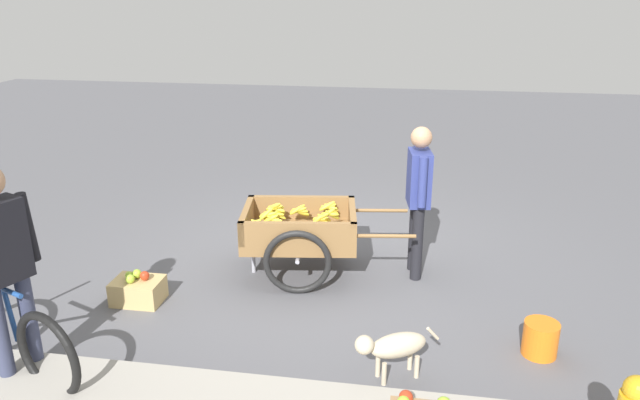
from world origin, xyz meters
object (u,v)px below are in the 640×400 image
(plastic_bucket, at_px, (540,339))
(dog, at_px, (393,346))
(vendor_person, at_px, (418,190))
(bicycle, at_px, (5,332))
(cyclist_person, at_px, (2,258))
(mixed_fruit_crate, at_px, (138,290))
(fruit_cart, at_px, (300,232))

(plastic_bucket, bearing_deg, dog, 23.81)
(vendor_person, height_order, bicycle, vendor_person)
(vendor_person, bearing_deg, cyclist_person, 38.58)
(bicycle, xyz_separation_m, dog, (-2.81, -0.40, -0.08))
(bicycle, xyz_separation_m, plastic_bucket, (-3.93, -0.90, -0.21))
(vendor_person, height_order, plastic_bucket, vendor_person)
(cyclist_person, relative_size, plastic_bucket, 5.95)
(mixed_fruit_crate, bearing_deg, vendor_person, -158.16)
(dog, height_order, mixed_fruit_crate, dog)
(bicycle, bearing_deg, plastic_bucket, -167.11)
(vendor_person, bearing_deg, plastic_bucket, 128.00)
(fruit_cart, distance_m, dog, 1.91)
(bicycle, xyz_separation_m, mixed_fruit_crate, (-0.45, -1.18, -0.23))
(dog, xyz_separation_m, mixed_fruit_crate, (2.35, -0.77, -0.15))
(fruit_cart, bearing_deg, bicycle, 48.24)
(vendor_person, height_order, dog, vendor_person)
(bicycle, height_order, plastic_bucket, bicycle)
(plastic_bucket, bearing_deg, mixed_fruit_crate, -4.56)
(fruit_cart, bearing_deg, mixed_fruit_crate, 31.88)
(dog, relative_size, plastic_bucket, 2.20)
(bicycle, relative_size, dog, 2.57)
(bicycle, height_order, cyclist_person, cyclist_person)
(bicycle, bearing_deg, vendor_person, -143.51)
(cyclist_person, distance_m, plastic_bucket, 4.00)
(vendor_person, xyz_separation_m, cyclist_person, (2.80, 2.23, 0.09))
(cyclist_person, bearing_deg, bicycle, -22.44)
(bicycle, bearing_deg, fruit_cart, -131.76)
(fruit_cart, height_order, mixed_fruit_crate, fruit_cart)
(fruit_cart, distance_m, plastic_bucket, 2.43)
(mixed_fruit_crate, bearing_deg, fruit_cart, -148.12)
(fruit_cart, xyz_separation_m, bicycle, (1.80, 2.01, -0.09))
(plastic_bucket, bearing_deg, fruit_cart, -27.53)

